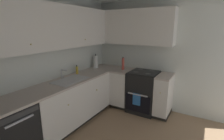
# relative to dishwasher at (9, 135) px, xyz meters

# --- Properties ---
(wall_back) EXTENTS (3.99, 0.05, 2.47)m
(wall_back) POSITION_rel_dishwasher_xyz_m (0.78, 0.33, 0.80)
(wall_back) COLOR silver
(wall_back) RESTS_ON ground_plane
(wall_right) EXTENTS (0.05, 3.55, 2.47)m
(wall_right) POSITION_rel_dishwasher_xyz_m (2.75, -1.42, 0.80)
(wall_right) COLOR silver
(wall_right) RESTS_ON ground_plane
(dishwasher) EXTENTS (0.60, 0.63, 0.88)m
(dishwasher) POSITION_rel_dishwasher_xyz_m (0.00, 0.00, 0.00)
(dishwasher) COLOR black
(dishwasher) RESTS_ON ground_plane
(lower_cabinets_back) EXTENTS (1.82, 0.62, 0.88)m
(lower_cabinets_back) POSITION_rel_dishwasher_xyz_m (1.22, 0.00, 0.00)
(lower_cabinets_back) COLOR silver
(lower_cabinets_back) RESTS_ON ground_plane
(countertop_back) EXTENTS (3.03, 0.60, 0.03)m
(countertop_back) POSITION_rel_dishwasher_xyz_m (1.21, 0.00, 0.45)
(countertop_back) COLOR #B7A89E
(countertop_back) RESTS_ON lower_cabinets_back
(lower_cabinets_right) EXTENTS (0.62, 1.32, 0.88)m
(lower_cabinets_right) POSITION_rel_dishwasher_xyz_m (2.43, -0.91, 0.00)
(lower_cabinets_right) COLOR silver
(lower_cabinets_right) RESTS_ON ground_plane
(countertop_right) EXTENTS (0.60, 1.32, 0.03)m
(countertop_right) POSITION_rel_dishwasher_xyz_m (2.43, -0.91, 0.45)
(countertop_right) COLOR #B7A89E
(countertop_right) RESTS_ON lower_cabinets_right
(oven_range) EXTENTS (0.68, 0.62, 1.06)m
(oven_range) POSITION_rel_dishwasher_xyz_m (2.45, -1.01, 0.02)
(oven_range) COLOR black
(oven_range) RESTS_ON ground_plane
(upper_cabinets_back) EXTENTS (2.71, 0.34, 0.76)m
(upper_cabinets_back) POSITION_rel_dishwasher_xyz_m (1.05, 0.14, 1.44)
(upper_cabinets_back) COLOR silver
(upper_cabinets_right) EXTENTS (0.32, 1.87, 0.76)m
(upper_cabinets_right) POSITION_rel_dishwasher_xyz_m (2.57, -0.63, 1.44)
(upper_cabinets_right) COLOR silver
(sink) EXTENTS (0.67, 0.40, 0.10)m
(sink) POSITION_rel_dishwasher_xyz_m (1.18, -0.03, 0.43)
(sink) COLOR #B7B7BC
(sink) RESTS_ON countertop_back
(faucet) EXTENTS (0.07, 0.16, 0.18)m
(faucet) POSITION_rel_dishwasher_xyz_m (1.19, 0.18, 0.58)
(faucet) COLOR silver
(faucet) RESTS_ON countertop_back
(soap_bottle) EXTENTS (0.05, 0.05, 0.19)m
(soap_bottle) POSITION_rel_dishwasher_xyz_m (1.59, 0.18, 0.55)
(soap_bottle) COLOR gold
(soap_bottle) RESTS_ON countertop_back
(paper_towel_roll) EXTENTS (0.11, 0.11, 0.35)m
(paper_towel_roll) POSITION_rel_dishwasher_xyz_m (2.25, 0.16, 0.62)
(paper_towel_roll) COLOR white
(paper_towel_roll) RESTS_ON countertop_back
(oil_bottle) EXTENTS (0.06, 0.06, 0.30)m
(oil_bottle) POSITION_rel_dishwasher_xyz_m (2.43, -0.50, 0.61)
(oil_bottle) COLOR #BF4C3F
(oil_bottle) RESTS_ON countertop_right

